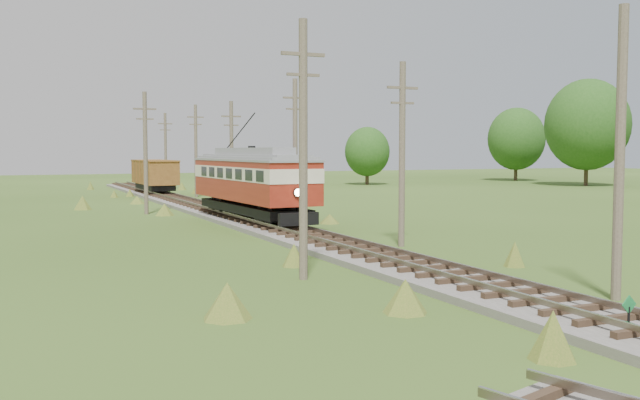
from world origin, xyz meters
name	(u,v)px	position (x,y,z in m)	size (l,w,h in m)	color
railbed_main	(233,216)	(0.00, 34.00, 0.19)	(3.60, 96.00, 0.57)	#605B54
switch_marker	(629,314)	(-0.20, 1.50, 0.63)	(0.45, 0.06, 1.08)	black
streetcar	(252,178)	(0.00, 30.06, 2.83)	(3.65, 13.63, 6.19)	black
gondola	(155,174)	(0.00, 60.07, 2.18)	(3.10, 9.07, 3.00)	black
gravel_pile	(230,195)	(4.80, 50.45, 0.52)	(3.07, 3.26, 1.12)	gray
utility_pole_r_1	(620,154)	(3.10, 5.00, 4.40)	(0.30, 0.30, 8.80)	brown
utility_pole_r_2	(402,152)	(3.30, 18.00, 4.42)	(1.60, 0.30, 8.60)	brown
utility_pole_r_3	(295,148)	(3.20, 31.00, 4.63)	(1.60, 0.30, 9.00)	brown
utility_pole_r_4	(232,153)	(3.00, 44.00, 4.32)	(1.60, 0.30, 8.40)	brown
utility_pole_r_5	(196,150)	(3.40, 57.00, 4.58)	(1.60, 0.30, 8.90)	brown
utility_pole_r_6	(166,151)	(3.20, 70.00, 4.47)	(1.60, 0.30, 8.70)	brown
utility_pole_l_a	(303,147)	(-4.20, 12.00, 4.63)	(1.60, 0.30, 9.00)	brown
utility_pole_l_b	(145,152)	(-4.50, 40.00, 4.42)	(1.60, 0.30, 8.60)	brown
tree_right_4	(587,125)	(54.00, 58.00, 7.75)	(10.50, 10.50, 13.53)	#38281C
tree_right_5	(516,139)	(56.00, 74.00, 6.19)	(8.40, 8.40, 10.82)	#38281C
tree_mid_b	(367,152)	(30.00, 72.00, 4.33)	(5.88, 5.88, 7.57)	#38281C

